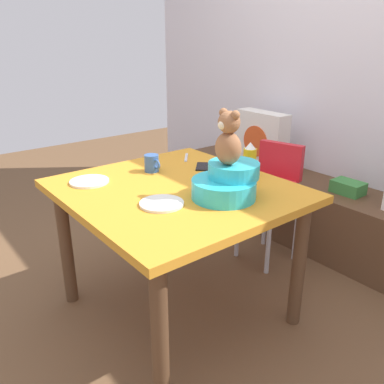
# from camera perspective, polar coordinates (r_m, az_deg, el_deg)

# --- Properties ---
(ground_plane) EXTENTS (8.00, 8.00, 0.00)m
(ground_plane) POSITION_cam_1_polar(r_m,az_deg,el_deg) (2.37, -1.97, -16.29)
(ground_plane) COLOR brown
(back_wall) EXTENTS (4.40, 0.10, 2.60)m
(back_wall) POSITION_cam_1_polar(r_m,az_deg,el_deg) (3.06, 22.69, 17.00)
(back_wall) COLOR silver
(back_wall) RESTS_ON ground_plane
(window_bench) EXTENTS (2.60, 0.44, 0.46)m
(window_bench) POSITION_cam_1_polar(r_m,az_deg,el_deg) (3.07, 17.36, -3.07)
(window_bench) COLOR brown
(window_bench) RESTS_ON ground_plane
(pillow_floral_left) EXTENTS (0.44, 0.15, 0.44)m
(pillow_floral_left) POSITION_cam_1_polar(r_m,az_deg,el_deg) (3.24, 9.81, 7.29)
(pillow_floral_left) COLOR white
(pillow_floral_left) RESTS_ON window_bench
(book_stack) EXTENTS (0.20, 0.14, 0.08)m
(book_stack) POSITION_cam_1_polar(r_m,az_deg,el_deg) (2.88, 21.23, 0.61)
(book_stack) COLOR #37823A
(book_stack) RESTS_ON window_bench
(dining_table) EXTENTS (1.11, 1.04, 0.74)m
(dining_table) POSITION_cam_1_polar(r_m,az_deg,el_deg) (2.05, -2.19, -2.06)
(dining_table) COLOR orange
(dining_table) RESTS_ON ground_plane
(highchair) EXTENTS (0.40, 0.51, 0.79)m
(highchair) POSITION_cam_1_polar(r_m,az_deg,el_deg) (2.69, 11.08, 0.73)
(highchair) COLOR red
(highchair) RESTS_ON ground_plane
(infant_seat_teal) EXTENTS (0.30, 0.33, 0.16)m
(infant_seat_teal) POSITION_cam_1_polar(r_m,az_deg,el_deg) (1.87, 4.99, 1.34)
(infant_seat_teal) COLOR #2CBCCF
(infant_seat_teal) RESTS_ON dining_table
(teddy_bear) EXTENTS (0.13, 0.12, 0.25)m
(teddy_bear) POSITION_cam_1_polar(r_m,az_deg,el_deg) (1.81, 5.18, 7.50)
(teddy_bear) COLOR #935E3B
(teddy_bear) RESTS_ON infant_seat_teal
(ketchup_bottle) EXTENTS (0.07, 0.07, 0.18)m
(ketchup_bottle) POSITION_cam_1_polar(r_m,az_deg,el_deg) (2.17, 8.16, 4.48)
(ketchup_bottle) COLOR gold
(ketchup_bottle) RESTS_ON dining_table
(coffee_mug) EXTENTS (0.12, 0.08, 0.09)m
(coffee_mug) POSITION_cam_1_polar(r_m,az_deg,el_deg) (2.24, -5.70, 4.08)
(coffee_mug) COLOR #335999
(coffee_mug) RESTS_ON dining_table
(dinner_plate_near) EXTENTS (0.20, 0.20, 0.01)m
(dinner_plate_near) POSITION_cam_1_polar(r_m,az_deg,el_deg) (2.14, -14.33, 1.47)
(dinner_plate_near) COLOR white
(dinner_plate_near) RESTS_ON dining_table
(dinner_plate_far) EXTENTS (0.20, 0.20, 0.01)m
(dinner_plate_far) POSITION_cam_1_polar(r_m,az_deg,el_deg) (1.80, -4.32, -1.63)
(dinner_plate_far) COLOR white
(dinner_plate_far) RESTS_ON dining_table
(cell_phone) EXTENTS (0.15, 0.15, 0.01)m
(cell_phone) POSITION_cam_1_polar(r_m,az_deg,el_deg) (2.32, 1.50, 3.63)
(cell_phone) COLOR black
(cell_phone) RESTS_ON dining_table
(table_fork) EXTENTS (0.14, 0.12, 0.01)m
(table_fork) POSITION_cam_1_polar(r_m,az_deg,el_deg) (2.50, -0.82, 4.92)
(table_fork) COLOR silver
(table_fork) RESTS_ON dining_table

